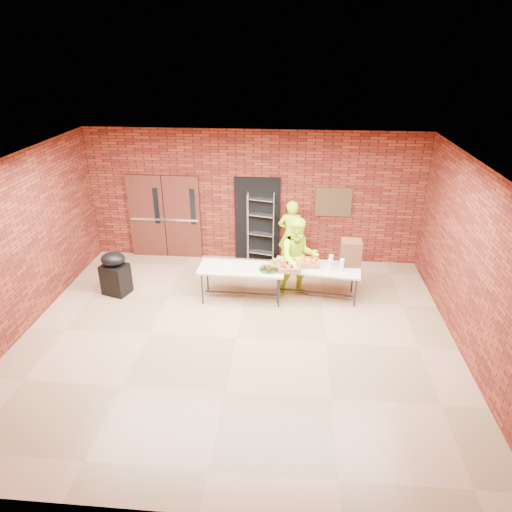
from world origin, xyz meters
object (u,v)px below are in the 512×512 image
Objects in this scene: coffee_dispenser at (351,253)px; volunteer_woman at (291,234)px; covered_grill at (115,273)px; table_right at (317,269)px; wire_rack at (261,228)px; table_left at (242,270)px; volunteer_man at (298,258)px.

volunteer_woman reaches higher than coffee_dispenser.
volunteer_woman reaches higher than covered_grill.
table_right is 1.60m from volunteer_woman.
volunteer_woman is (0.74, -0.22, -0.04)m from wire_rack.
table_left is at bearing -171.60° from coffee_dispenser.
volunteer_man is (0.18, -1.38, 0.04)m from volunteer_woman.
volunteer_woman is (-1.26, 1.31, -0.17)m from coffee_dispenser.
wire_rack reaches higher than coffee_dispenser.
table_right is 1.12× the size of volunteer_woman.
coffee_dispenser reaches higher than table_right.
table_left is 0.96× the size of table_right.
coffee_dispenser is at bearing 21.42° from table_right.
table_left is 1.22m from volunteer_man.
coffee_dispenser is at bearing -23.58° from wire_rack.
covered_grill is 0.55× the size of volunteer_man.
table_right is at bearing -38.56° from wire_rack.
wire_rack is 1.89m from table_left.
wire_rack is 1.84m from volunteer_man.
volunteer_woman is at bearing 60.44° from table_left.
volunteer_woman is 1.39m from volunteer_man.
volunteer_man is at bearing 96.75° from volunteer_woman.
wire_rack is 2.52m from coffee_dispenser.
covered_grill is at bearing 171.96° from volunteer_man.
table_left is at bearing -83.78° from wire_rack.
table_right is 1.95× the size of covered_grill.
covered_grill is 4.09m from volunteer_woman.
wire_rack reaches higher than table_right.
volunteer_woman is at bearing 118.21° from table_right.
table_right is 1.06× the size of volunteer_man.
table_left is at bearing 58.23° from volunteer_woman.
wire_rack is 2.16m from table_right.
covered_grill is 3.94m from volunteer_man.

